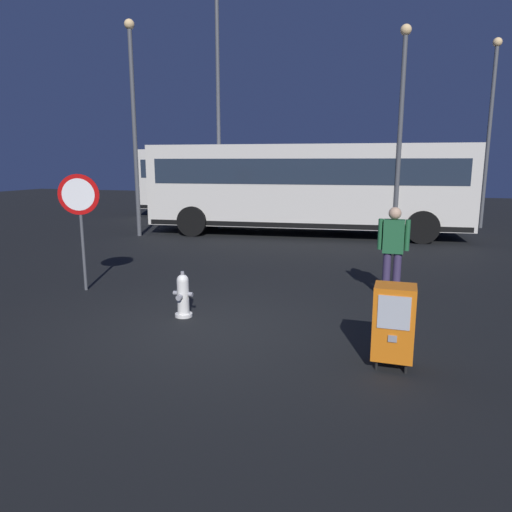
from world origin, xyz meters
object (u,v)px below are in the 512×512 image
object	(u,v)px
pedestrian	(393,248)
bus_near	(306,184)
fire_hydrant	(183,295)
stop_sign	(80,208)
bus_far	(254,179)
street_light_far_right	(490,120)
street_light_far_left	(218,93)
street_light_near_right	(401,119)
street_light_near_left	(134,114)
newspaper_box_primary	(394,322)

from	to	relation	value
pedestrian	bus_near	world-z (taller)	bus_near
fire_hydrant	stop_sign	distance (m)	2.95
fire_hydrant	bus_far	size ratio (longest dim) A/B	0.07
pedestrian	bus_near	bearing A→B (deg)	112.99
bus_far	street_light_far_right	xyz separation A→B (m)	(9.34, -1.00, 2.22)
bus_far	street_light_far_left	distance (m)	5.17
pedestrian	street_light_near_right	xyz separation A→B (m)	(-0.12, 6.35, 2.74)
pedestrian	street_light_near_left	xyz separation A→B (m)	(-8.35, 5.18, 3.01)
street_light_far_left	street_light_near_right	bearing A→B (deg)	-12.39
street_light_far_right	street_light_near_right	bearing A→B (deg)	-123.97
bus_near	street_light_far_left	bearing A→B (deg)	166.43
stop_sign	street_light_far_left	world-z (taller)	street_light_far_left
stop_sign	street_light_far_right	xyz separation A→B (m)	(8.56, 12.03, 2.33)
stop_sign	pedestrian	size ratio (longest dim) A/B	1.34
fire_hydrant	street_light_far_left	bearing A→B (deg)	108.72
fire_hydrant	street_light_far_left	world-z (taller)	street_light_far_left
stop_sign	bus_far	world-z (taller)	bus_far
pedestrian	stop_sign	bearing A→B (deg)	-168.12
pedestrian	bus_far	distance (m)	13.49
pedestrian	street_light_far_left	xyz separation A→B (m)	(-6.46, 7.74, 3.92)
fire_hydrant	street_light_near_left	distance (m)	9.61
street_light_far_left	street_light_far_right	xyz separation A→B (m)	(9.36, 3.10, -0.94)
stop_sign	bus_far	bearing A→B (deg)	93.39
fire_hydrant	stop_sign	xyz separation A→B (m)	(-2.53, 0.86, 1.25)
fire_hydrant	street_light_near_right	size ratio (longest dim) A/B	0.12
street_light_near_left	street_light_far_right	size ratio (longest dim) A/B	1.01
bus_near	street_light_near_right	world-z (taller)	street_light_near_right
street_light_near_right	street_light_far_left	size ratio (longest dim) A/B	0.73
bus_near	street_light_far_right	distance (m)	7.30
fire_hydrant	bus_near	world-z (taller)	bus_near
stop_sign	bus_near	bearing A→B (deg)	73.18
stop_sign	bus_far	xyz separation A→B (m)	(-0.77, 13.03, 0.11)
bus_far	street_light_far_left	xyz separation A→B (m)	(-0.02, -4.10, 3.16)
street_light_near_left	street_light_near_right	size ratio (longest dim) A/B	1.08
newspaper_box_primary	pedestrian	bearing A→B (deg)	92.27
pedestrian	street_light_near_right	world-z (taller)	street_light_near_right
pedestrian	street_light_near_left	size ratio (longest dim) A/B	0.25
bus_near	newspaper_box_primary	bearing A→B (deg)	-78.84
street_light_near_left	street_light_far_left	xyz separation A→B (m)	(1.89, 2.56, 0.91)
street_light_near_left	street_light_far_right	distance (m)	12.59
bus_near	street_light_far_right	xyz separation A→B (m)	(6.00, 3.53, 2.22)
bus_near	bus_far	bearing A→B (deg)	120.21
newspaper_box_primary	street_light_far_right	xyz separation A→B (m)	(2.78, 13.85, 3.36)
fire_hydrant	pedestrian	bearing A→B (deg)	33.19
street_light_near_left	stop_sign	bearing A→B (deg)	-67.15
newspaper_box_primary	bus_near	distance (m)	10.86
pedestrian	street_light_near_left	world-z (taller)	street_light_near_left
newspaper_box_primary	fire_hydrant	bearing A→B (deg)	163.58
bus_near	street_light_near_left	xyz separation A→B (m)	(-5.25, -2.12, 2.25)
fire_hydrant	bus_far	bearing A→B (deg)	103.36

